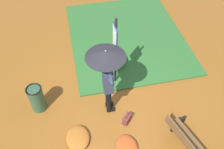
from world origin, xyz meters
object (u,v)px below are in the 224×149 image
Objects in this scene: handbag at (127,119)px; info_sign_post at (115,46)px; park_bench at (188,144)px; person_with_umbrella at (107,68)px; trash_bin at (37,98)px.

info_sign_post is at bearing 0.29° from handbag.
handbag is 1.64m from park_bench.
person_with_umbrella is at bearing 154.76° from info_sign_post.
info_sign_post is 1.60× the size of park_bench.
info_sign_post is 2.53m from trash_bin.
person_with_umbrella reaches higher than trash_bin.
person_with_umbrella is 1.60m from handbag.
trash_bin reaches higher than park_bench.
park_bench is (-1.12, -1.17, 0.28)m from handbag.
handbag is 0.44× the size of trash_bin.
park_bench is 1.73× the size of trash_bin.
park_bench reaches higher than handbag.
person_with_umbrella is at bearing -100.25° from trash_bin.
person_with_umbrella is at bearing 33.73° from handbag.
person_with_umbrella is 2.60m from park_bench.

